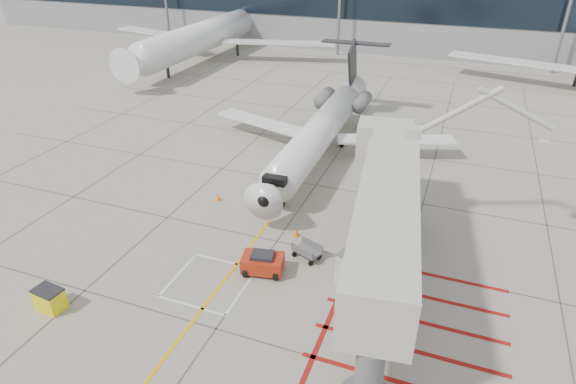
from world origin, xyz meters
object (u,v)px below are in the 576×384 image
at_px(regional_jet, 312,124).
at_px(spill_bin, 50,299).
at_px(jet_bridge, 384,232).
at_px(pushback_tug, 263,262).

bearing_deg(regional_jet, spill_bin, -110.44).
distance_m(jet_bridge, spill_bin, 17.33).
height_order(regional_jet, pushback_tug, regional_jet).
height_order(jet_bridge, pushback_tug, jet_bridge).
relative_size(pushback_tug, spill_bin, 1.63).
bearing_deg(jet_bridge, regional_jet, 113.71).
height_order(regional_jet, jet_bridge, jet_bridge).
bearing_deg(regional_jet, jet_bridge, -59.72).
xyz_separation_m(jet_bridge, pushback_tug, (-6.49, -0.40, -3.33)).
relative_size(regional_jet, jet_bridge, 1.42).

